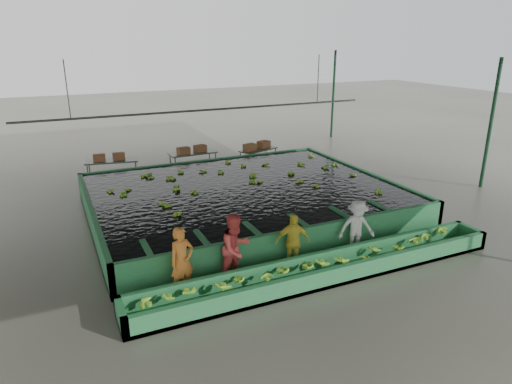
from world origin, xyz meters
name	(u,v)px	position (x,y,z in m)	size (l,w,h in m)	color
ground	(263,226)	(0.00, 0.00, 0.00)	(80.00, 80.00, 0.00)	#5E5E50
shed_roof	(263,63)	(0.00, 0.00, 5.00)	(20.00, 22.00, 0.04)	slate
shed_posts	(263,149)	(0.00, 0.00, 2.50)	(20.00, 22.00, 5.00)	#184025
flotation_tank	(244,199)	(0.00, 1.50, 0.45)	(10.00, 8.00, 0.90)	#2A7841
tank_water	(244,188)	(0.00, 1.50, 0.85)	(9.70, 7.70, 0.00)	black
sorting_trough	(325,269)	(0.00, -3.60, 0.25)	(10.00, 1.00, 0.50)	#2A7841
cableway_rail	(208,110)	(0.00, 5.00, 3.00)	(0.08, 0.08, 14.00)	#59605B
rail_hanger_left	(67,90)	(-5.00, 5.00, 4.00)	(0.04, 0.04, 2.00)	#59605B
rail_hanger_right	(318,79)	(5.00, 5.00, 4.00)	(0.04, 0.04, 2.00)	#59605B
worker_a	(182,261)	(-3.39, -2.80, 0.83)	(0.60, 0.40, 1.65)	orange
worker_b	(236,248)	(-2.06, -2.80, 0.88)	(0.85, 0.66, 1.75)	#DC4944
worker_c	(293,242)	(-0.49, -2.80, 0.75)	(0.88, 0.37, 1.50)	yellow
worker_d	(357,228)	(1.49, -2.80, 0.78)	(1.00, 0.58, 1.55)	silver
packing_table_left	(113,171)	(-3.58, 6.82, 0.47)	(2.07, 0.83, 0.94)	#59605B
packing_table_mid	(193,162)	(-0.16, 6.76, 0.47)	(2.05, 0.82, 0.93)	#59605B
packing_table_right	(258,158)	(2.88, 6.50, 0.42)	(1.83, 0.73, 0.83)	#59605B
box_stack_left	(109,160)	(-3.67, 6.81, 0.94)	(1.24, 0.34, 0.27)	brown
box_stack_mid	(192,153)	(-0.21, 6.67, 0.93)	(1.32, 0.37, 0.28)	brown
box_stack_right	(257,149)	(2.81, 6.48, 0.83)	(1.44, 0.40, 0.31)	brown
floating_bananas	(235,181)	(0.00, 2.30, 0.85)	(9.07, 6.18, 0.12)	#85CC2E
trough_bananas	(326,264)	(0.00, -3.60, 0.40)	(9.18, 0.61, 0.12)	#85CC2E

